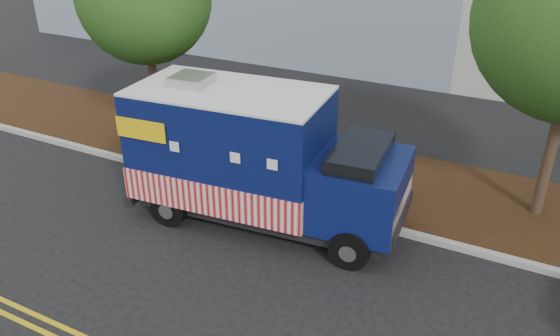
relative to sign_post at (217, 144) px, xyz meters
The scene contains 5 objects.
ground 2.84m from the sign_post, 36.94° to the right, with size 120.00×120.00×0.00m, color black.
curb 2.35m from the sign_post, ahead, with size 120.00×0.18×0.15m, color #9E9E99.
mulch_strip 3.05m from the sign_post, 43.41° to the left, with size 120.00×4.00×0.15m, color black.
sign_post is the anchor object (origin of this frame).
food_truck 2.04m from the sign_post, 31.01° to the right, with size 6.70×3.00×3.43m.
Camera 1 is at (5.47, -9.38, 7.19)m, focal length 35.00 mm.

